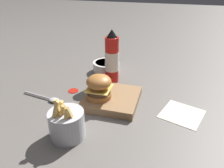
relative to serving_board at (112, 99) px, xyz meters
The scene contains 9 objects.
ground_plane 0.05m from the serving_board, 13.91° to the left, with size 6.00×6.00×0.00m, color #5B5651.
serving_board is the anchor object (origin of this frame).
burger 0.08m from the serving_board, 31.28° to the left, with size 0.09×0.09×0.09m.
ketchup_bottle 0.21m from the serving_board, 74.11° to the right, with size 0.06×0.06×0.25m.
fries_basket 0.25m from the serving_board, 71.05° to the left, with size 0.11×0.11×0.14m.
side_bowl 0.30m from the serving_board, 68.49° to the right, with size 0.14×0.14×0.05m.
spoon 0.25m from the serving_board, 12.87° to the left, with size 0.18×0.05×0.01m.
ketchup_puddle 0.19m from the serving_board, 12.02° to the right, with size 0.04×0.04×0.00m.
parchment_square 0.27m from the serving_board, behind, with size 0.18×0.18×0.00m.
Camera 1 is at (-0.24, 0.70, 0.47)m, focal length 35.00 mm.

